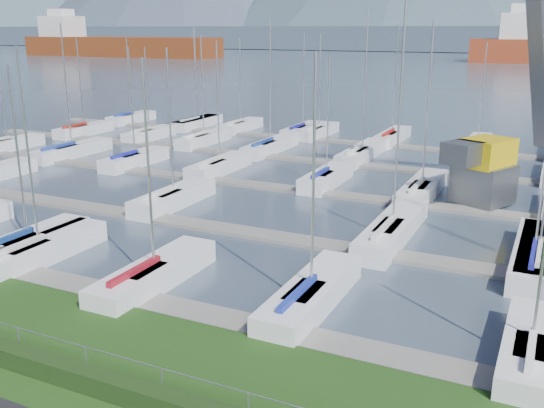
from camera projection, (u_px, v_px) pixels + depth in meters
The scene contains 7 objects.
water at pixel (536, 58), 244.88m from camera, with size 800.00×540.00×0.20m, color #414F5F.
hedge at pixel (103, 384), 19.09m from camera, with size 80.00×0.70×0.70m, color #1D3513.
fence at pixel (109, 354), 19.20m from camera, with size 0.04×0.04×80.00m, color #9A9CA2.
docks at pixel (359, 198), 42.12m from camera, with size 90.00×41.60×0.25m.
crane at pixel (499, 119), 39.97m from camera, with size 6.25×13.47×22.35m.
cargo_ship_west at pixel (112, 47), 253.62m from camera, with size 88.81×18.34×21.50m.
sailboat_fleet at pixel (361, 111), 43.47m from camera, with size 75.70×49.36×13.59m.
Camera 1 is at (12.04, -13.20, 11.14)m, focal length 40.00 mm.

